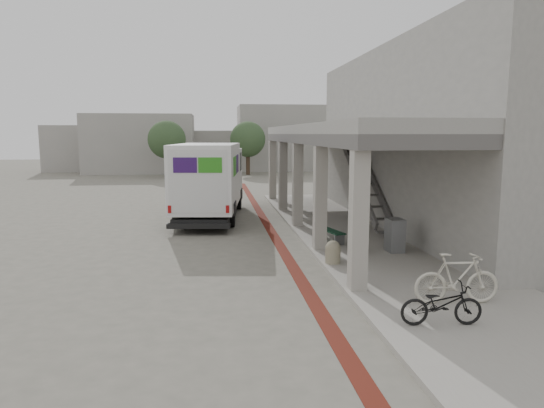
{
  "coord_description": "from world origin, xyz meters",
  "views": [
    {
      "loc": [
        -1.17,
        -14.01,
        3.68
      ],
      "look_at": [
        0.57,
        0.22,
        1.6
      ],
      "focal_mm": 32.0,
      "sensor_mm": 36.0,
      "label": 1
    }
  ],
  "objects": [
    {
      "name": "bench",
      "position": [
        2.65,
        1.57,
        0.4
      ],
      "size": [
        0.8,
        1.7,
        0.39
      ],
      "rotation": [
        0.0,
        0.0,
        0.27
      ],
      "color": "slate",
      "rests_on": "sidewalk"
    },
    {
      "name": "sidewalk",
      "position": [
        4.0,
        0.0,
        0.06
      ],
      "size": [
        4.4,
        28.0,
        0.12
      ],
      "primitive_type": "cube",
      "color": "gray",
      "rests_on": "ground"
    },
    {
      "name": "tree_right",
      "position": [
        10.0,
        29.0,
        3.18
      ],
      "size": [
        3.2,
        3.2,
        4.8
      ],
      "color": "#38281C",
      "rests_on": "ground"
    },
    {
      "name": "bicycle_black",
      "position": [
        3.03,
        -5.77,
        0.52
      ],
      "size": [
        1.58,
        0.66,
        0.81
      ],
      "primitive_type": "imported",
      "rotation": [
        0.0,
        0.0,
        1.49
      ],
      "color": "black",
      "rests_on": "sidewalk"
    },
    {
      "name": "fedex_truck",
      "position": [
        -1.31,
        7.19,
        1.74
      ],
      "size": [
        3.21,
        7.88,
        3.27
      ],
      "rotation": [
        0.0,
        0.0,
        -0.12
      ],
      "color": "black",
      "rests_on": "ground"
    },
    {
      "name": "bollard_far",
      "position": [
        3.15,
        -0.1,
        0.4
      ],
      "size": [
        0.37,
        0.37,
        0.56
      ],
      "color": "gray",
      "rests_on": "sidewalk"
    },
    {
      "name": "bollard_near",
      "position": [
        2.1,
        -1.21,
        0.44
      ],
      "size": [
        0.42,
        0.42,
        0.63
      ],
      "color": "gray",
      "rests_on": "sidewalk"
    },
    {
      "name": "distant_backdrop",
      "position": [
        -2.84,
        35.89,
        2.7
      ],
      "size": [
        28.0,
        10.0,
        6.5
      ],
      "color": "gray",
      "rests_on": "ground"
    },
    {
      "name": "ground",
      "position": [
        0.0,
        0.0,
        0.0
      ],
      "size": [
        120.0,
        120.0,
        0.0
      ],
      "primitive_type": "plane",
      "color": "#615E53",
      "rests_on": "ground"
    },
    {
      "name": "tree_mid",
      "position": [
        2.0,
        30.0,
        3.18
      ],
      "size": [
        3.2,
        3.2,
        4.8
      ],
      "color": "#38281C",
      "rests_on": "ground"
    },
    {
      "name": "utility_cabinet",
      "position": [
        4.3,
        -0.12,
        0.62
      ],
      "size": [
        0.47,
        0.62,
        1.01
      ],
      "primitive_type": "cube",
      "rotation": [
        0.0,
        0.0,
        0.02
      ],
      "color": "slate",
      "rests_on": "sidewalk"
    },
    {
      "name": "tree_left",
      "position": [
        -5.0,
        28.0,
        3.18
      ],
      "size": [
        3.2,
        3.2,
        4.8
      ],
      "color": "#38281C",
      "rests_on": "ground"
    },
    {
      "name": "bike_lane_stripe",
      "position": [
        1.0,
        2.0,
        0.01
      ],
      "size": [
        0.35,
        40.0,
        0.01
      ],
      "primitive_type": "cube",
      "color": "#581B11",
      "rests_on": "ground"
    },
    {
      "name": "transit_building",
      "position": [
        6.83,
        4.5,
        3.4
      ],
      "size": [
        7.6,
        17.0,
        7.0
      ],
      "color": "gray",
      "rests_on": "ground"
    },
    {
      "name": "bicycle_cream",
      "position": [
        3.89,
        -4.71,
        0.67
      ],
      "size": [
        1.85,
        0.62,
        1.1
      ],
      "primitive_type": "imported",
      "rotation": [
        0.0,
        0.0,
        1.52
      ],
      "color": "beige",
      "rests_on": "sidewalk"
    }
  ]
}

